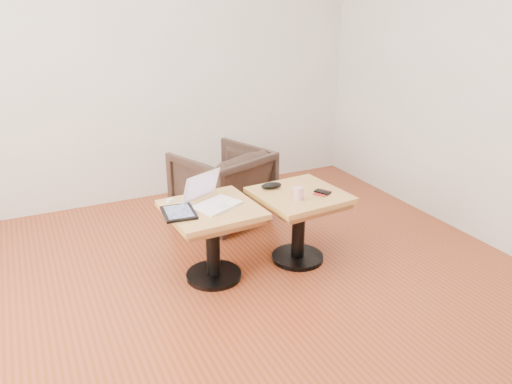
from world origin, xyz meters
name	(u,v)px	position (x,y,z in m)	size (l,w,h in m)	color
room_shell	(228,102)	(0.00, 0.00, 1.35)	(4.52, 4.52, 2.71)	brown
side_table_left	(212,225)	(0.09, 0.54, 0.41)	(0.62, 0.62, 0.54)	black
side_table_right	(299,210)	(0.75, 0.51, 0.41)	(0.64, 0.64, 0.54)	black
laptop	(212,199)	(0.11, 0.57, 0.58)	(0.40, 0.38, 0.21)	white
tablet	(179,213)	(-0.14, 0.53, 0.55)	(0.23, 0.28, 0.02)	black
charging_adapter	(170,201)	(-0.13, 0.74, 0.55)	(0.04, 0.04, 0.02)	white
glasses_case	(271,186)	(0.61, 0.66, 0.56)	(0.16, 0.07, 0.05)	black
striped_cup	(298,193)	(0.68, 0.40, 0.59)	(0.07, 0.07, 0.09)	#CC587C
earbuds_tangle	(297,189)	(0.76, 0.56, 0.55)	(0.07, 0.06, 0.01)	white
phone_on_sleeve	(322,192)	(0.90, 0.43, 0.55)	(0.15, 0.14, 0.02)	#8A0C04
armchair	(223,185)	(0.53, 1.42, 0.32)	(0.69, 0.71, 0.64)	black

